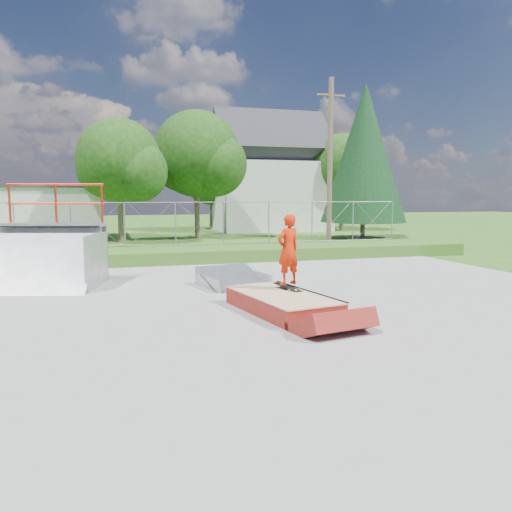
{
  "coord_description": "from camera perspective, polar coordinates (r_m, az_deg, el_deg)",
  "views": [
    {
      "loc": [
        -2.55,
        -9.92,
        2.51
      ],
      "look_at": [
        0.77,
        1.42,
        1.1
      ],
      "focal_mm": 35.0,
      "sensor_mm": 36.0,
      "label": 1
    }
  ],
  "objects": [
    {
      "name": "tree_left_near",
      "position": [
        27.82,
        -14.87,
        10.14
      ],
      "size": [
        4.76,
        4.48,
        6.65
      ],
      "color": "brown",
      "rests_on": "ground"
    },
    {
      "name": "chain_link_fence",
      "position": [
        20.6,
        -9.2,
        3.63
      ],
      "size": [
        20.0,
        0.06,
        1.8
      ],
      "primitive_type": null,
      "color": "gray",
      "rests_on": "grass_berm"
    },
    {
      "name": "conifer_tree",
      "position": [
        30.7,
        12.29,
        11.39
      ],
      "size": [
        5.04,
        5.04,
        9.1
      ],
      "color": "brown",
      "rests_on": "ground"
    },
    {
      "name": "grass_berm",
      "position": [
        19.71,
        -8.77,
        0.14
      ],
      "size": [
        24.0,
        3.0,
        0.5
      ],
      "primitive_type": "cube",
      "color": "#2F5719",
      "rests_on": "ground"
    },
    {
      "name": "utility_building_flat",
      "position": [
        32.39,
        -26.07,
        4.33
      ],
      "size": [
        10.0,
        6.0,
        3.0
      ],
      "primitive_type": "cube",
      "color": "silver",
      "rests_on": "ground"
    },
    {
      "name": "skater",
      "position": [
        11.17,
        3.7,
        0.38
      ],
      "size": [
        0.67,
        0.55,
        1.58
      ],
      "primitive_type": "imported",
      "rotation": [
        0.0,
        0.0,
        3.49
      ],
      "color": "red",
      "rests_on": "grind_box"
    },
    {
      "name": "concrete_pad",
      "position": [
        10.54,
        -1.85,
        -6.87
      ],
      "size": [
        20.0,
        16.0,
        0.04
      ],
      "primitive_type": "cube",
      "color": "gray",
      "rests_on": "ground"
    },
    {
      "name": "quarter_pipe",
      "position": [
        14.69,
        -23.3,
        2.08
      ],
      "size": [
        3.41,
        3.09,
        2.88
      ],
      "primitive_type": null,
      "rotation": [
        0.0,
        0.0,
        -0.25
      ],
      "color": "gray",
      "rests_on": "concrete_pad"
    },
    {
      "name": "ground",
      "position": [
        10.54,
        -1.85,
        -6.97
      ],
      "size": [
        120.0,
        120.0,
        0.0
      ],
      "primitive_type": "plane",
      "color": "#2F5719",
      "rests_on": "ground"
    },
    {
      "name": "tree_back_mid",
      "position": [
        38.58,
        -4.75,
        8.44
      ],
      "size": [
        4.08,
        3.84,
        5.7
      ],
      "color": "brown",
      "rests_on": "ground"
    },
    {
      "name": "utility_pole",
      "position": [
        24.16,
        8.45,
        10.27
      ],
      "size": [
        0.24,
        0.24,
        8.0
      ],
      "primitive_type": "cylinder",
      "color": "brown",
      "rests_on": "ground"
    },
    {
      "name": "skateboard",
      "position": [
        11.28,
        3.67,
        -3.62
      ],
      "size": [
        0.51,
        0.82,
        0.13
      ],
      "primitive_type": "cube",
      "rotation": [
        0.14,
        0.0,
        0.39
      ],
      "color": "black",
      "rests_on": "grind_box"
    },
    {
      "name": "gable_house",
      "position": [
        37.75,
        1.53,
        8.81
      ],
      "size": [
        8.4,
        6.08,
        8.94
      ],
      "color": "silver",
      "rests_on": "ground"
    },
    {
      "name": "grind_box",
      "position": [
        10.82,
        2.95,
        -5.45
      ],
      "size": [
        1.9,
        3.09,
        0.43
      ],
      "rotation": [
        0.0,
        0.0,
        0.19
      ],
      "color": "maroon",
      "rests_on": "concrete_pad"
    },
    {
      "name": "tree_center",
      "position": [
        30.29,
        -6.24,
        11.18
      ],
      "size": [
        5.44,
        5.12,
        7.6
      ],
      "color": "brown",
      "rests_on": "ground"
    },
    {
      "name": "flat_bank_ramp",
      "position": [
        13.86,
        -2.62,
        -2.6
      ],
      "size": [
        1.93,
        2.01,
        0.49
      ],
      "primitive_type": null,
      "rotation": [
        0.0,
        0.0,
        0.21
      ],
      "color": "gray",
      "rests_on": "concrete_pad"
    },
    {
      "name": "tree_right_far",
      "position": [
        37.75,
        10.32,
        9.78
      ],
      "size": [
        5.1,
        4.8,
        7.12
      ],
      "color": "brown",
      "rests_on": "ground"
    }
  ]
}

